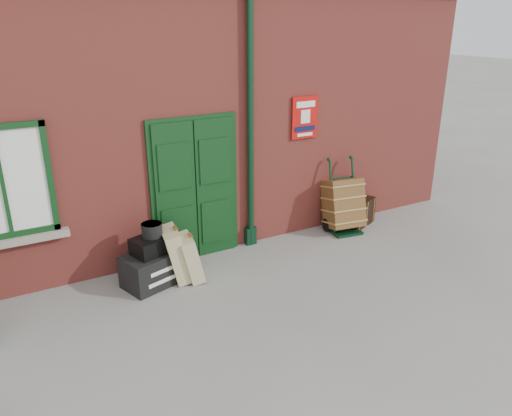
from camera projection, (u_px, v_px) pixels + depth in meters
ground at (258, 291)px, 7.02m from camera, size 80.00×80.00×0.00m
station_building at (165, 102)px, 9.09m from camera, size 10.30×4.30×4.36m
houdini_trunk at (157, 267)px, 7.18m from camera, size 1.08×0.79×0.48m
strongbox at (152, 245)px, 7.03m from camera, size 0.62×0.53×0.24m
hatbox at (152, 230)px, 6.99m from camera, size 0.36×0.36×0.19m
suitcase_back at (176, 254)px, 7.21m from camera, size 0.45×0.60×0.80m
suitcase_front at (190, 257)px, 7.23m from camera, size 0.41×0.54×0.69m
porter_trolley at (343, 204)px, 8.86m from camera, size 0.72×0.76×1.29m
dark_trunk at (356, 212)px, 9.20m from camera, size 0.79×0.67×0.49m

